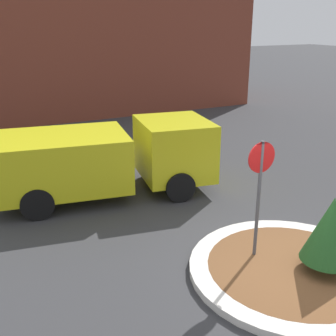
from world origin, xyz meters
TOP-DOWN VIEW (x-y plane):
  - ground_plane at (0.00, 0.00)m, footprint 120.00×120.00m
  - traffic_island at (0.00, 0.00)m, footprint 4.01×4.01m
  - stop_sign at (-0.37, 0.71)m, footprint 0.61×0.07m
  - island_shrub at (0.48, -0.37)m, footprint 1.02×1.02m
  - utility_truck at (-1.96, 5.42)m, footprint 6.27×3.25m
  - storefront_building at (2.11, 17.54)m, footprint 15.58×6.07m

SIDE VIEW (x-z plane):
  - ground_plane at x=0.00m, z-range 0.00..0.00m
  - traffic_island at x=0.00m, z-range 0.00..0.15m
  - island_shrub at x=0.48m, z-range 0.27..1.77m
  - utility_truck at x=-1.96m, z-range 0.10..2.10m
  - stop_sign at x=-0.37m, z-range 0.45..3.00m
  - storefront_building at x=2.11m, z-range 0.00..7.71m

